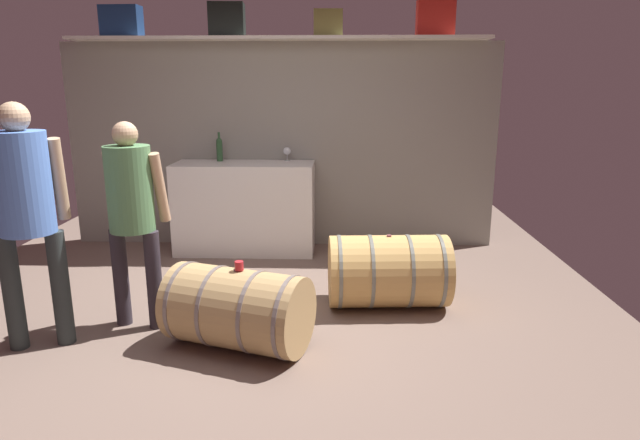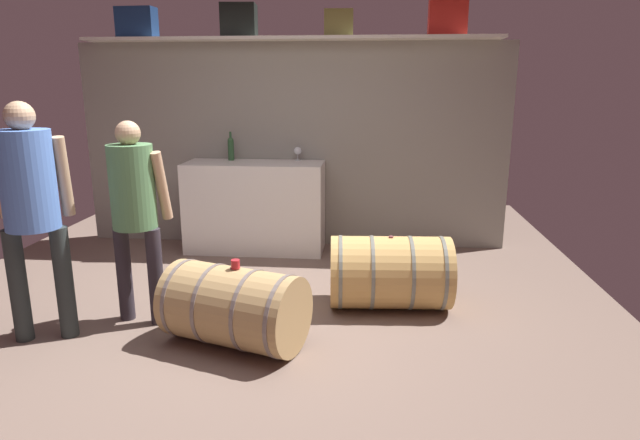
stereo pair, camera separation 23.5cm
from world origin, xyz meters
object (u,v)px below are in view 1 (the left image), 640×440
winemaker_pouring (131,204)px  toolcase_black (227,20)px  wine_barrel_near (238,309)px  toolcase_navy (121,21)px  wine_glass (287,151)px  tasting_cup (239,266)px  toolcase_red (435,18)px  toolcase_olive (328,23)px  visitor_tasting (25,202)px  wine_barrel_far (388,271)px  work_cabinet (245,208)px  wine_bottle_green (219,149)px

winemaker_pouring → toolcase_black: bearing=91.9°
wine_barrel_near → toolcase_navy: bearing=141.7°
wine_glass → winemaker_pouring: size_ratio=0.10×
toolcase_navy → tasting_cup: toolcase_navy is taller
toolcase_black → toolcase_red: (2.08, 0.00, 0.01)m
toolcase_olive → wine_glass: size_ratio=1.97×
visitor_tasting → winemaker_pouring: bearing=13.5°
toolcase_olive → winemaker_pouring: 2.84m
toolcase_black → visitor_tasting: size_ratio=0.21×
toolcase_olive → winemaker_pouring: toolcase_olive is taller
toolcase_olive → wine_barrel_far: bearing=-74.6°
toolcase_olive → wine_glass: 1.36m
toolcase_red → winemaker_pouring: (-2.41, -2.06, -1.46)m
wine_barrel_near → winemaker_pouring: 1.07m
tasting_cup → winemaker_pouring: (-0.81, 0.32, 0.34)m
winemaker_pouring → wine_barrel_far: bearing=24.0°
wine_barrel_far → winemaker_pouring: size_ratio=0.65×
wine_barrel_far → visitor_tasting: 2.65m
work_cabinet → visitor_tasting: visitor_tasting is taller
tasting_cup → toolcase_navy: bearing=123.2°
wine_barrel_near → tasting_cup: bearing=18.8°
wine_barrel_near → toolcase_red: bearing=74.5°
toolcase_red → visitor_tasting: (-2.98, -2.40, -1.37)m
work_cabinet → tasting_cup: work_cabinet is taller
toolcase_navy → winemaker_pouring: toolcase_navy is taller
work_cabinet → wine_barrel_far: bearing=-46.1°
wine_barrel_near → visitor_tasting: size_ratio=0.64×
toolcase_black → work_cabinet: (0.15, -0.19, -1.89)m
wine_glass → wine_barrel_far: size_ratio=0.15×
work_cabinet → wine_barrel_far: 2.01m
toolcase_olive → work_cabinet: size_ratio=0.20×
wine_glass → tasting_cup: (-0.10, -2.40, -0.46)m
toolcase_black → winemaker_pouring: size_ratio=0.23×
wine_barrel_far → winemaker_pouring: winemaker_pouring is taller
wine_bottle_green → toolcase_olive: bearing=2.1°
tasting_cup → wine_bottle_green: bearing=104.6°
toolcase_olive → wine_barrel_far: 2.66m
toolcase_black → wine_bottle_green: toolcase_black is taller
toolcase_navy → visitor_tasting: toolcase_navy is taller
toolcase_red → wine_barrel_near: bearing=-123.8°
toolcase_red → toolcase_navy: bearing=-179.5°
wine_glass → wine_barrel_near: (-0.12, -2.40, -0.77)m
wine_bottle_green → visitor_tasting: (-0.77, -2.36, -0.07)m
toolcase_olive → wine_barrel_near: size_ratio=0.27×
toolcase_olive → tasting_cup: toolcase_olive is taller
wine_bottle_green → winemaker_pouring: 2.04m
work_cabinet → wine_bottle_green: bearing=152.3°
toolcase_navy → wine_barrel_near: bearing=-55.3°
toolcase_black → wine_glass: bearing=-2.8°
toolcase_black → wine_barrel_near: size_ratio=0.33×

